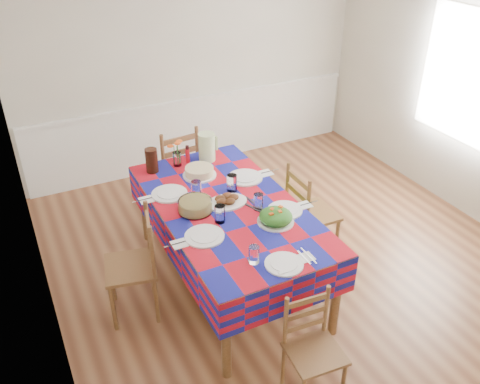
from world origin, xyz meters
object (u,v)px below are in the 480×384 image
chair_near (312,349)px  chair_left (136,266)px  chair_far (176,170)px  dining_table (228,214)px  tea_pitcher (152,160)px  meat_platter (227,200)px  green_pitcher (207,147)px  chair_right (309,214)px

chair_near → chair_left: bearing=127.3°
chair_far → dining_table: bearing=84.8°
dining_table → chair_near: bearing=-89.9°
tea_pitcher → chair_far: bearing=50.3°
meat_platter → chair_left: bearing=-177.1°
chair_left → dining_table: bearing=103.1°
chair_far → chair_left: (-0.87, -1.38, -0.03)m
tea_pitcher → chair_left: bearing=-117.9°
green_pitcher → chair_right: 1.22m
chair_right → tea_pitcher: bearing=56.4°
green_pitcher → chair_right: size_ratio=0.29×
green_pitcher → chair_near: (-0.18, -2.25, -0.57)m
tea_pitcher → chair_far: 0.76m
tea_pitcher → chair_right: bearing=-35.1°
dining_table → chair_left: chair_left is taller
dining_table → chair_near: chair_near is taller
chair_left → meat_platter: bearing=105.3°
meat_platter → chair_far: chair_far is taller
chair_far → meat_platter: bearing=84.9°
tea_pitcher → chair_right: 1.61m
chair_near → chair_far: (0.00, 2.74, 0.10)m
tea_pitcher → chair_right: tea_pitcher is taller
dining_table → chair_right: chair_right is taller
chair_right → green_pitcher: bearing=39.6°
dining_table → green_pitcher: size_ratio=7.52×
chair_right → chair_left: bearing=91.8°
green_pitcher → tea_pitcher: 0.58m
dining_table → chair_far: (0.00, 1.37, -0.22)m
dining_table → chair_far: chair_far is taller
meat_platter → chair_left: (-0.87, -0.04, -0.38)m
chair_near → chair_far: chair_far is taller
chair_far → chair_left: 1.63m
tea_pitcher → chair_left: (-0.48, -0.90, -0.47)m
tea_pitcher → dining_table: bearing=-66.1°
dining_table → chair_far: 1.39m
meat_platter → chair_near: meat_platter is taller
chair_left → chair_right: (1.74, 0.01, 0.00)m
meat_platter → chair_far: size_ratio=0.35×
meat_platter → chair_right: (0.86, -0.03, -0.38)m
chair_far → chair_right: chair_far is taller
meat_platter → tea_pitcher: 0.95m
chair_far → chair_near: bearing=84.9°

